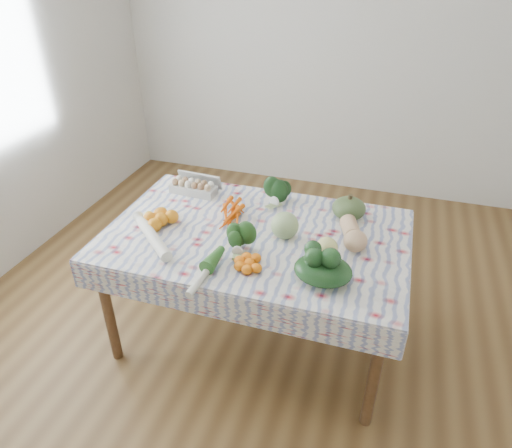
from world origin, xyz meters
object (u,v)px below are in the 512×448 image
object	(u,v)px
dining_table	(256,245)
grapefruit	(327,248)
egg_carton	(193,188)
kabocha_squash	(349,208)
butternut_squash	(353,232)
cabbage	(285,225)

from	to	relation	value
dining_table	grapefruit	distance (m)	0.45
egg_carton	kabocha_squash	xyz separation A→B (m)	(0.99, -0.01, 0.02)
butternut_squash	grapefruit	xyz separation A→B (m)	(-0.11, -0.18, -0.01)
egg_carton	butternut_squash	xyz separation A→B (m)	(1.05, -0.26, 0.02)
dining_table	egg_carton	world-z (taller)	egg_carton
grapefruit	egg_carton	bearing A→B (deg)	154.95
dining_table	butternut_squash	world-z (taller)	butternut_squash
cabbage	dining_table	bearing A→B (deg)	-177.93
dining_table	kabocha_squash	distance (m)	0.58
kabocha_squash	cabbage	size ratio (longest dim) A/B	1.29
butternut_squash	egg_carton	bearing A→B (deg)	147.60
butternut_squash	dining_table	bearing A→B (deg)	169.10
dining_table	butternut_squash	bearing A→B (deg)	7.57
egg_carton	butternut_squash	distance (m)	1.08
egg_carton	kabocha_squash	world-z (taller)	kabocha_squash
egg_carton	kabocha_squash	bearing A→B (deg)	3.21
dining_table	egg_carton	distance (m)	0.63
dining_table	egg_carton	size ratio (longest dim) A/B	5.33
kabocha_squash	butternut_squash	world-z (taller)	kabocha_squash
egg_carton	grapefruit	size ratio (longest dim) A/B	2.64
grapefruit	dining_table	bearing A→B (deg)	165.08
egg_carton	cabbage	xyz separation A→B (m)	(0.69, -0.32, 0.04)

